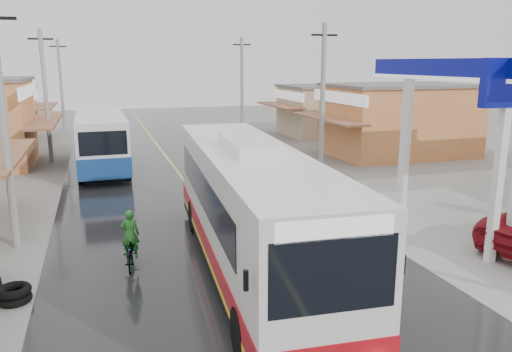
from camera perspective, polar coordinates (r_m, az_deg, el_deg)
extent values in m
cube|color=black|center=(24.75, -7.53, -1.42)|extent=(12.00, 90.00, 0.02)
cube|color=#D8CC4C|center=(24.75, -7.53, -1.39)|extent=(0.15, 90.00, 0.01)
cylinder|color=white|center=(21.65, 16.67, 3.50)|extent=(0.44, 0.44, 5.50)
cube|color=white|center=(16.51, 26.05, 0.82)|extent=(0.25, 0.25, 6.00)
cube|color=#090D7D|center=(16.23, 26.92, 9.48)|extent=(1.80, 0.30, 1.40)
cube|color=silver|center=(14.40, -0.70, -3.03)|extent=(3.43, 12.64, 3.07)
cube|color=black|center=(14.94, -0.69, -9.09)|extent=(3.45, 12.66, 0.31)
cube|color=#AE0E17|center=(14.75, -0.69, -7.22)|extent=(3.47, 12.69, 0.57)
cube|color=yellow|center=(14.87, -0.69, -8.46)|extent=(3.48, 12.70, 0.15)
cube|color=black|center=(14.80, -1.16, -1.23)|extent=(3.30, 10.05, 1.04)
cube|color=black|center=(8.68, 8.78, -11.12)|extent=(2.31, 0.27, 1.35)
cube|color=black|center=(20.24, -4.69, 2.87)|extent=(2.31, 0.27, 1.15)
cube|color=white|center=(8.37, 8.98, -5.91)|extent=(2.11, 0.26, 0.36)
cube|color=silver|center=(14.03, -0.72, 3.63)|extent=(1.46, 3.20, 0.31)
cylinder|color=black|center=(10.82, -1.41, -17.58)|extent=(0.44, 1.17, 1.15)
cylinder|color=black|center=(11.47, 10.36, -15.92)|extent=(0.44, 1.17, 1.15)
cylinder|color=black|center=(18.40, -7.01, -4.56)|extent=(0.44, 1.17, 1.15)
cylinder|color=black|center=(18.79, 0.00, -4.09)|extent=(0.44, 1.17, 1.15)
cube|color=black|center=(8.51, -1.17, -11.85)|extent=(0.09, 0.09, 0.36)
cube|color=black|center=(9.52, 16.41, -9.64)|extent=(0.09, 0.09, 0.36)
cube|color=silver|center=(29.95, -17.29, 4.26)|extent=(2.68, 9.63, 2.67)
cube|color=navy|center=(30.10, -17.18, 2.56)|extent=(2.72, 9.67, 1.07)
cube|color=black|center=(29.90, -17.34, 4.97)|extent=(2.70, 8.03, 0.96)
cube|color=black|center=(25.20, -17.08, 3.61)|extent=(2.26, 0.15, 1.17)
cylinder|color=black|center=(26.83, -19.39, 0.27)|extent=(0.33, 1.07, 1.07)
cylinder|color=black|center=(26.87, -14.45, 0.61)|extent=(0.33, 1.07, 1.07)
cylinder|color=black|center=(33.53, -19.27, 2.68)|extent=(0.33, 1.07, 1.07)
cylinder|color=black|center=(33.57, -15.31, 2.96)|extent=(0.33, 1.07, 1.07)
imported|color=black|center=(15.76, -14.11, -8.45)|extent=(0.77, 1.76, 0.90)
imported|color=#27772A|center=(15.35, -14.19, -6.47)|extent=(0.58, 0.41, 1.49)
torus|color=black|center=(14.69, -25.87, -12.46)|extent=(0.87, 0.87, 0.22)
torus|color=black|center=(14.60, -25.95, -11.67)|extent=(0.87, 0.87, 0.22)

